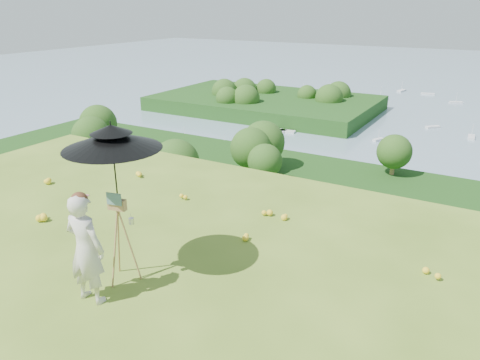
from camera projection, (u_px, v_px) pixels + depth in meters
The scene contains 11 objects.
ground at pixel (14, 338), 5.76m from camera, with size 14.00×14.00×0.00m, color #557621.
shoreline_tier at pixel (444, 254), 79.27m from camera, with size 170.00×28.00×8.00m, color #6D6357.
peninsula at pixel (265, 96), 176.67m from camera, with size 90.00×60.00×12.00m, color #1A3D10, non-canonical shape.
slope_trees at pixel (414, 242), 39.43m from camera, with size 110.00×50.00×6.00m, color #214B16, non-canonical shape.
harbor_town at pixel (450, 220), 76.97m from camera, with size 110.00×22.00×5.00m, color beige, non-canonical shape.
moored_boats at pixel (442, 125), 153.98m from camera, with size 140.00×140.00×0.70m, color silver, non-canonical shape.
wildflowers at pixel (31, 322), 5.94m from camera, with size 10.00×10.50×0.12m, color yellow, non-canonical shape.
painter at pixel (86, 249), 6.23m from camera, with size 0.58×0.38×1.59m, color beige.
field_easel at pixel (120, 237), 6.74m from camera, with size 0.54×0.54×1.41m, color olive, non-canonical shape.
sun_umbrella at pixel (114, 166), 6.38m from camera, with size 1.34×1.34×1.24m, color black, non-canonical shape.
painter_cap at pixel (79, 197), 5.96m from camera, with size 0.21×0.26×0.10m, color #DD7986, non-canonical shape.
Camera 1 is at (4.76, -2.68, 3.85)m, focal length 35.00 mm.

